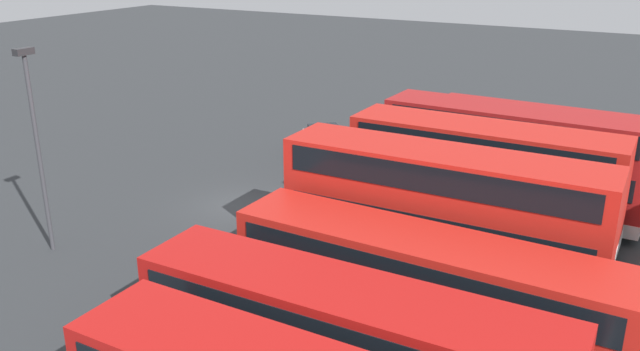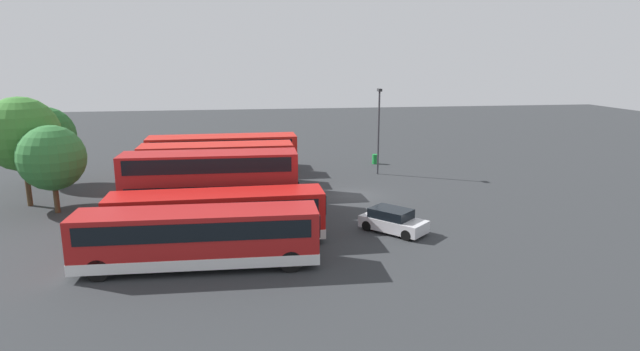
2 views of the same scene
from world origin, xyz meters
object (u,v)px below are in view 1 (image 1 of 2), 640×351
Objects in this scene: bus_double_decker_fifth at (441,211)px; bus_single_deck_sixth at (424,278)px; lamp_post_tall at (36,136)px; bus_single_deck_seventh at (345,333)px; bus_double_decker_third at (511,157)px; bus_single_deck_near_end at (550,135)px; bus_single_deck_second at (518,150)px; bus_double_decker_fourth at (482,178)px; car_hatchback_silver at (326,141)px.

bus_single_deck_sixth is at bearing 11.77° from bus_double_decker_fifth.
bus_single_deck_seventh is at bearing 82.07° from lamp_post_tall.
bus_single_deck_near_end is at bearing 177.57° from bus_double_decker_third.
bus_double_decker_fifth is 3.52m from bus_single_deck_sixth.
lamp_post_tall is (12.29, -14.10, 2.05)m from bus_double_decker_third.
bus_double_decker_third reaches higher than bus_single_deck_near_end.
bus_single_deck_sixth is 1.04× the size of bus_single_deck_seventh.
bus_single_deck_seventh is at bearing -11.16° from bus_single_deck_sixth.
bus_single_deck_seventh is at bearing -2.56° from bus_double_decker_third.
bus_double_decker_fourth reaches higher than bus_single_deck_second.
bus_single_deck_near_end is 1.16× the size of bus_double_decker_fourth.
car_hatchback_silver is at bearing -88.14° from bus_single_deck_second.
lamp_post_tall is at bearing -48.91° from bus_double_decker_third.
car_hatchback_silver is (0.33, -10.30, -0.92)m from bus_single_deck_second.
lamp_post_tall reaches higher than bus_double_decker_third.
bus_double_decker_fifth is 0.96× the size of bus_single_deck_seventh.
bus_single_deck_near_end is at bearing 166.31° from bus_single_deck_second.
bus_single_deck_seventh is 2.82× the size of car_hatchback_silver.
bus_double_decker_third is 1.43× the size of lamp_post_tall.
bus_double_decker_fourth is 12.56m from car_hatchback_silver.
bus_single_deck_second is 2.91× the size of car_hatchback_silver.
lamp_post_tall reaches higher than bus_single_deck_sixth.
bus_single_deck_sixth is 2.95× the size of car_hatchback_silver.
bus_single_deck_near_end and bus_single_deck_second have the same top height.
lamp_post_tall is (9.08, -13.78, 2.05)m from bus_double_decker_fourth.
bus_single_deck_second is 7.03m from bus_double_decker_fourth.
bus_double_decker_fourth is 10.99m from bus_single_deck_seventh.
bus_single_deck_second is 10.35m from car_hatchback_silver.
bus_double_decker_fifth is 1.45× the size of lamp_post_tall.
bus_double_decker_third is at bearing 174.42° from bus_double_decker_fourth.
bus_double_decker_fourth is at bearing 178.33° from bus_single_deck_seventh.
bus_single_deck_near_end is at bearing 143.53° from lamp_post_tall.
bus_single_deck_second is at bearing 91.86° from car_hatchback_silver.
bus_double_decker_fourth is at bearing -176.65° from bus_single_deck_sixth.
bus_double_decker_fourth is at bearing 123.37° from lamp_post_tall.
car_hatchback_silver is at bearing -107.56° from bus_double_decker_third.
lamp_post_tall is (15.72, -3.27, 3.80)m from car_hatchback_silver.
bus_double_decker_third reaches higher than bus_single_deck_sixth.
bus_double_decker_fourth is at bearing 175.88° from bus_double_decker_fifth.
bus_double_decker_fourth is (10.41, -0.62, 0.82)m from bus_single_deck_near_end.
car_hatchback_silver is (-17.60, -10.20, -0.92)m from bus_single_deck_seventh.
bus_single_deck_sixth is at bearing 0.59° from bus_double_decker_third.
bus_double_decker_fourth is 3.85m from bus_double_decker_fifth.
car_hatchback_silver is at bearing -135.68° from bus_double_decker_fifth.
bus_double_decker_fifth is 14.76m from car_hatchback_silver.
bus_single_deck_second and bus_single_deck_seventh have the same top height.
lamp_post_tall is at bearing -56.63° from bus_double_decker_fourth.
bus_double_decker_fourth is at bearing -5.58° from bus_double_decker_third.
bus_single_deck_seventh is at bearing -1.67° from bus_double_decker_fourth.
bus_double_decker_fifth is at bearing -4.79° from bus_double_decker_third.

